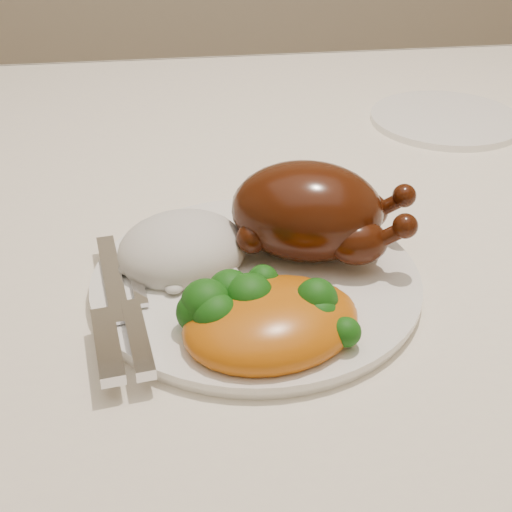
{
  "coord_description": "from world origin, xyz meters",
  "views": [
    {
      "loc": [
        -0.1,
        -0.65,
        1.12
      ],
      "look_at": [
        -0.03,
        -0.16,
        0.8
      ],
      "focal_mm": 50.0,
      "sensor_mm": 36.0,
      "label": 1
    }
  ],
  "objects": [
    {
      "name": "cutlery",
      "position": [
        -0.14,
        -0.21,
        0.79
      ],
      "size": [
        0.05,
        0.2,
        0.01
      ],
      "rotation": [
        0.0,
        0.0,
        0.14
      ],
      "color": "silver",
      "rests_on": "dinner_plate"
    },
    {
      "name": "dinner_plate",
      "position": [
        -0.03,
        -0.16,
        0.77
      ],
      "size": [
        0.32,
        0.32,
        0.01
      ],
      "primitive_type": "cylinder",
      "rotation": [
        0.0,
        0.0,
        -0.18
      ],
      "color": "white",
      "rests_on": "tablecloth"
    },
    {
      "name": "rice_mound",
      "position": [
        -0.09,
        -0.12,
        0.79
      ],
      "size": [
        0.14,
        0.13,
        0.06
      ],
      "rotation": [
        0.0,
        0.0,
        0.33
      ],
      "color": "silver",
      "rests_on": "dinner_plate"
    },
    {
      "name": "dining_table",
      "position": [
        0.0,
        0.0,
        0.67
      ],
      "size": [
        1.6,
        0.9,
        0.76
      ],
      "color": "brown",
      "rests_on": "floor"
    },
    {
      "name": "mac_and_cheese",
      "position": [
        -0.03,
        -0.23,
        0.79
      ],
      "size": [
        0.16,
        0.14,
        0.06
      ],
      "rotation": [
        0.0,
        0.0,
        0.24
      ],
      "color": "#D16B0D",
      "rests_on": "dinner_plate"
    },
    {
      "name": "roast_chicken",
      "position": [
        0.02,
        -0.12,
        0.82
      ],
      "size": [
        0.18,
        0.14,
        0.08
      ],
      "rotation": [
        0.0,
        0.0,
        -0.29
      ],
      "color": "#3F1606",
      "rests_on": "dinner_plate"
    },
    {
      "name": "tablecloth",
      "position": [
        0.0,
        0.0,
        0.74
      ],
      "size": [
        1.73,
        1.03,
        0.18
      ],
      "color": "white",
      "rests_on": "dining_table"
    },
    {
      "name": "side_plate",
      "position": [
        0.27,
        0.18,
        0.77
      ],
      "size": [
        0.26,
        0.26,
        0.01
      ],
      "primitive_type": "cylinder",
      "rotation": [
        0.0,
        0.0,
        0.42
      ],
      "color": "white",
      "rests_on": "tablecloth"
    }
  ]
}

